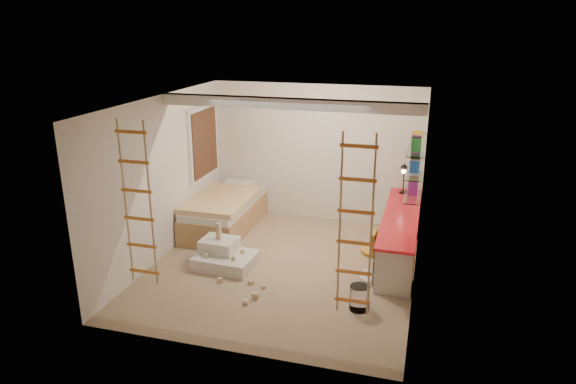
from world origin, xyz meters
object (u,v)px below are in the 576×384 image
(desk, at_px, (400,234))
(play_platform, at_px, (224,256))
(bed, at_px, (224,212))
(swivel_chair, at_px, (373,261))

(desk, distance_m, play_platform, 2.84)
(bed, distance_m, swivel_chair, 3.12)
(desk, xyz_separation_m, play_platform, (-2.64, -1.04, -0.25))
(bed, relative_size, play_platform, 2.13)
(bed, height_order, swivel_chair, swivel_chair)
(desk, distance_m, swivel_chair, 0.90)
(play_platform, bearing_deg, bed, 111.80)
(desk, bearing_deg, bed, 173.51)
(desk, xyz_separation_m, bed, (-3.20, 0.36, -0.07))
(bed, height_order, play_platform, bed)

